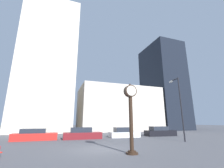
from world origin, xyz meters
The scene contains 10 objects.
ground_plane centered at (0.00, 0.00, 0.00)m, with size 200.00×200.00×0.00m, color #515156.
building_tall_tower centered at (-6.09, 24.00, 14.44)m, with size 11.46×12.00×28.88m.
building_storefront_row centered at (11.07, 24.00, 5.18)m, with size 19.29×12.00×10.35m.
building_glass_modern centered at (25.61, 24.00, 12.41)m, with size 8.64×12.00×24.83m.
street_clock centered at (1.58, -2.35, 2.74)m, with size 0.87×0.80×4.74m.
car_red centered at (-5.50, 8.23, 0.55)m, with size 4.79×1.77×1.30m.
car_maroon centered at (-0.15, 7.89, 0.58)m, with size 4.67×1.81×1.40m.
car_white centered at (5.62, 8.12, 0.55)m, with size 4.18×2.11×1.33m.
car_black centered at (11.62, 8.11, 0.59)m, with size 4.73×2.00×1.39m.
street_lamp_right centered at (9.88, 1.89, 4.67)m, with size 0.36×1.57×7.15m.
Camera 1 is at (-3.17, -11.87, 2.03)m, focal length 24.00 mm.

